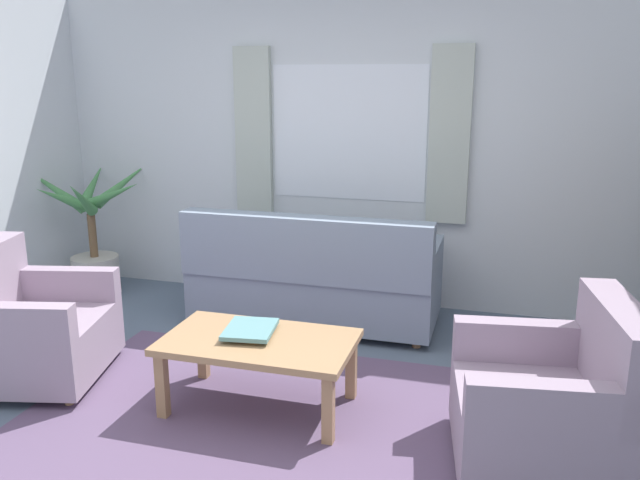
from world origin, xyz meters
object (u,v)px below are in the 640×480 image
object	(u,v)px
armchair_left	(28,327)
armchair_right	(553,405)
potted_plant	(94,244)
coffee_table	(259,348)
couch	(313,279)
book_stack_on_table	(250,330)

from	to	relation	value
armchair_left	armchair_right	world-z (taller)	same
armchair_left	potted_plant	size ratio (longest dim) A/B	0.85
coffee_table	potted_plant	bearing A→B (deg)	144.69
couch	potted_plant	size ratio (longest dim) A/B	1.60
potted_plant	couch	bearing A→B (deg)	-4.50
armchair_left	book_stack_on_table	world-z (taller)	armchair_left
armchair_left	coffee_table	xyz separation A→B (m)	(1.56, 0.05, 0.03)
couch	potted_plant	bearing A→B (deg)	-4.50
couch	armchair_left	xyz separation A→B (m)	(-1.47, -1.42, -0.01)
couch	armchair_right	distance (m)	2.29
armchair_right	potted_plant	world-z (taller)	potted_plant
couch	potted_plant	world-z (taller)	potted_plant
armchair_left	coffee_table	size ratio (longest dim) A/B	0.92
book_stack_on_table	potted_plant	size ratio (longest dim) A/B	0.31
couch	book_stack_on_table	world-z (taller)	couch
armchair_right	book_stack_on_table	world-z (taller)	armchair_right
armchair_right	couch	bearing A→B (deg)	-140.87
armchair_right	book_stack_on_table	size ratio (longest dim) A/B	2.55
armchair_left	book_stack_on_table	bearing A→B (deg)	-99.68
couch	armchair_left	world-z (taller)	couch
coffee_table	armchair_left	bearing A→B (deg)	-178.10
couch	armchair_right	size ratio (longest dim) A/B	2.00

